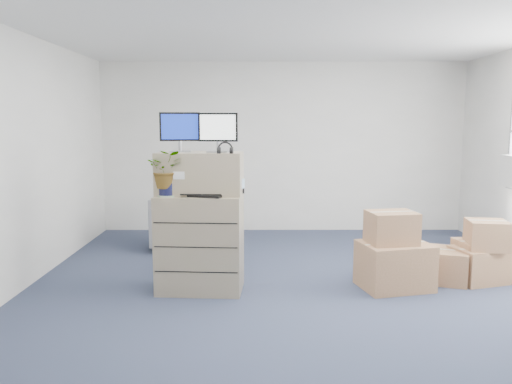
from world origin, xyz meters
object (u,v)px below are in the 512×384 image
filing_cabinet_lower (200,243)px  office_chair (174,222)px  potted_plant (166,175)px  monitor_left (180,130)px  keyboard (201,195)px  water_bottle (208,181)px  monitor_right (218,130)px

filing_cabinet_lower → office_chair: 1.98m
filing_cabinet_lower → potted_plant: size_ratio=2.57×
monitor_left → filing_cabinet_lower: bearing=-32.4°
monitor_left → potted_plant: (-0.12, -0.20, -0.46)m
filing_cabinet_lower → monitor_left: (-0.21, 0.09, 1.21)m
filing_cabinet_lower → potted_plant: 0.83m
keyboard → potted_plant: bearing=-162.0°
monitor_left → water_bottle: 0.62m
keyboard → potted_plant: size_ratio=1.18×
monitor_right → filing_cabinet_lower: bearing=-166.5°
water_bottle → potted_plant: size_ratio=0.69×
monitor_left → office_chair: monitor_left is taller
keyboard → potted_plant: potted_plant is taller
monitor_left → monitor_right: bearing=-19.0°
monitor_left → keyboard: bearing=-49.1°
keyboard → office_chair: keyboard is taller
monitor_left → monitor_right: (0.41, -0.07, -0.00)m
keyboard → potted_plant: 0.42m
keyboard → water_bottle: 0.23m
filing_cabinet_lower → monitor_right: (0.20, 0.02, 1.21)m
potted_plant → office_chair: size_ratio=0.55×
monitor_right → potted_plant: monitor_right is taller
filing_cabinet_lower → keyboard: bearing=-71.8°
monitor_left → potted_plant: monitor_left is taller
water_bottle → potted_plant: (-0.41, -0.18, 0.08)m
monitor_right → monitor_left: bearing=178.7°
filing_cabinet_lower → keyboard: 0.55m
monitor_right → potted_plant: bearing=-158.0°
monitor_right → water_bottle: monitor_right is taller
monitor_right → office_chair: 2.44m
monitor_right → keyboard: size_ratio=0.87×
monitor_left → office_chair: (-0.38, 1.79, -1.37)m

